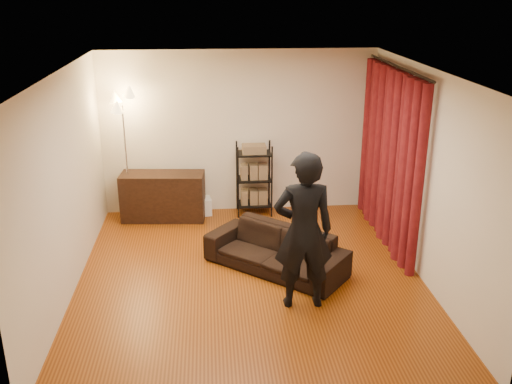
{
  "coord_description": "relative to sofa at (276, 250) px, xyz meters",
  "views": [
    {
      "loc": [
        -0.49,
        -6.67,
        3.66
      ],
      "look_at": [
        0.1,
        0.3,
        1.1
      ],
      "focal_mm": 40.0,
      "sensor_mm": 36.0,
      "label": 1
    }
  ],
  "objects": [
    {
      "name": "floor",
      "position": [
        -0.36,
        -0.23,
        -0.28
      ],
      "size": [
        5.0,
        5.0,
        0.0
      ],
      "primitive_type": "plane",
      "color": "#8A4210",
      "rests_on": "ground"
    },
    {
      "name": "floor_lamp",
      "position": [
        -2.18,
        1.95,
        0.78
      ],
      "size": [
        0.38,
        0.38,
        2.12
      ],
      "primitive_type": null,
      "rotation": [
        0.0,
        0.0,
        0.0
      ],
      "color": "silver",
      "rests_on": "ground"
    },
    {
      "name": "curtain",
      "position": [
        1.77,
        0.89,
        0.99
      ],
      "size": [
        0.22,
        2.65,
        2.55
      ],
      "primitive_type": null,
      "color": "maroon",
      "rests_on": "ground"
    },
    {
      "name": "person",
      "position": [
        0.21,
        -0.93,
        0.68
      ],
      "size": [
        0.71,
        0.47,
        1.93
      ],
      "primitive_type": "imported",
      "rotation": [
        0.0,
        0.0,
        3.15
      ],
      "color": "black",
      "rests_on": "ground"
    },
    {
      "name": "wire_shelf",
      "position": [
        -0.13,
        2.04,
        0.33
      ],
      "size": [
        0.66,
        0.58,
        1.22
      ],
      "primitive_type": null,
      "rotation": [
        0.0,
        0.0,
        0.43
      ],
      "color": "black",
      "rests_on": "ground"
    },
    {
      "name": "wall_right",
      "position": [
        1.89,
        -0.23,
        1.07
      ],
      "size": [
        0.0,
        5.0,
        5.0
      ],
      "primitive_type": "plane",
      "rotation": [
        1.57,
        0.0,
        -1.57
      ],
      "color": "beige",
      "rests_on": "ground"
    },
    {
      "name": "curtain_rod",
      "position": [
        1.79,
        0.89,
        2.3
      ],
      "size": [
        0.04,
        2.65,
        0.04
      ],
      "primitive_type": "cylinder",
      "rotation": [
        1.57,
        0.0,
        0.0
      ],
      "color": "black",
      "rests_on": "wall_right"
    },
    {
      "name": "wall_left",
      "position": [
        -2.61,
        -0.23,
        1.07
      ],
      "size": [
        0.0,
        5.0,
        5.0
      ],
      "primitive_type": "plane",
      "rotation": [
        1.57,
        0.0,
        1.57
      ],
      "color": "beige",
      "rests_on": "ground"
    },
    {
      "name": "ceiling",
      "position": [
        -0.36,
        -0.23,
        2.42
      ],
      "size": [
        5.0,
        5.0,
        0.0
      ],
      "primitive_type": "plane",
      "rotation": [
        3.14,
        0.0,
        0.0
      ],
      "color": "white",
      "rests_on": "ground"
    },
    {
      "name": "wall_front",
      "position": [
        -0.36,
        -2.73,
        1.07
      ],
      "size": [
        5.0,
        0.0,
        5.0
      ],
      "primitive_type": "plane",
      "rotation": [
        -1.57,
        0.0,
        0.0
      ],
      "color": "beige",
      "rests_on": "ground"
    },
    {
      "name": "media_cabinet",
      "position": [
        -1.63,
        1.92,
        0.11
      ],
      "size": [
        1.38,
        0.62,
        0.78
      ],
      "primitive_type": "cube",
      "rotation": [
        0.0,
        0.0,
        -0.09
      ],
      "color": "black",
      "rests_on": "ground"
    },
    {
      "name": "wall_back",
      "position": [
        -0.36,
        2.27,
        1.07
      ],
      "size": [
        5.0,
        0.0,
        5.0
      ],
      "primitive_type": "plane",
      "rotation": [
        1.57,
        0.0,
        0.0
      ],
      "color": "beige",
      "rests_on": "ground"
    },
    {
      "name": "sofa",
      "position": [
        0.0,
        0.0,
        0.0
      ],
      "size": [
        1.96,
        1.82,
        0.56
      ],
      "primitive_type": "imported",
      "rotation": [
        0.0,
        0.0,
        -0.7
      ],
      "color": "black",
      "rests_on": "ground"
    },
    {
      "name": "storage_boxes",
      "position": [
        -1.03,
        2.05,
        -0.14
      ],
      "size": [
        0.38,
        0.32,
        0.29
      ],
      "primitive_type": null,
      "rotation": [
        0.0,
        0.0,
        0.13
      ],
      "color": "white",
      "rests_on": "ground"
    }
  ]
}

